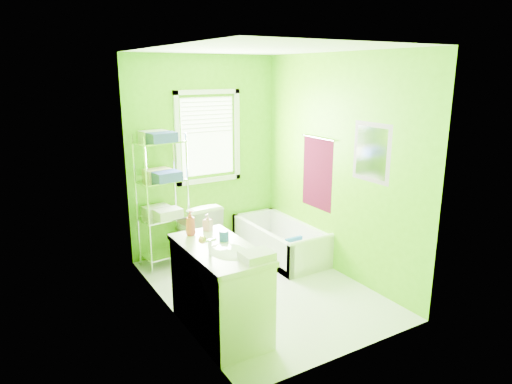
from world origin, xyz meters
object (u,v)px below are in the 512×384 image
vanity (220,287)px  wire_shelf_unit (163,185)px  bathtub (281,245)px  toilet (195,231)px

vanity → wire_shelf_unit: bearing=87.0°
vanity → wire_shelf_unit: 1.83m
wire_shelf_unit → bathtub: bearing=-20.6°
vanity → wire_shelf_unit: wire_shelf_unit is taller
bathtub → toilet: 1.16m
bathtub → vanity: bearing=-141.2°
bathtub → vanity: (-1.49, -1.20, 0.30)m
vanity → bathtub: bearing=38.8°
bathtub → wire_shelf_unit: 1.75m
bathtub → toilet: bearing=154.6°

